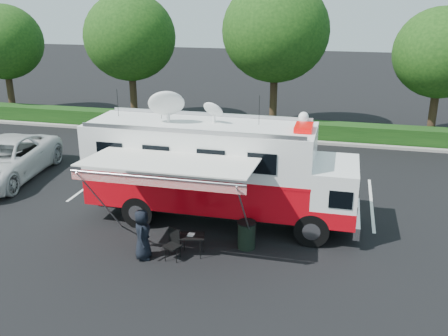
# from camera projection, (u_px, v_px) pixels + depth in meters

# --- Properties ---
(ground_plane) EXTENTS (120.00, 120.00, 0.00)m
(ground_plane) POSITION_uv_depth(u_px,v_px,m) (221.00, 221.00, 18.52)
(ground_plane) COLOR black
(ground_plane) RESTS_ON ground
(back_border) EXTENTS (60.00, 6.14, 8.87)m
(back_border) POSITION_uv_depth(u_px,v_px,m) (295.00, 49.00, 28.44)
(back_border) COLOR #9E998E
(back_border) RESTS_ON ground_plane
(stall_lines) EXTENTS (24.12, 5.50, 0.01)m
(stall_lines) POSITION_uv_depth(u_px,v_px,m) (226.00, 190.00, 21.38)
(stall_lines) COLOR silver
(stall_lines) RESTS_ON ground_plane
(command_truck) EXTENTS (9.72, 2.67, 4.67)m
(command_truck) POSITION_uv_depth(u_px,v_px,m) (218.00, 170.00, 17.88)
(command_truck) COLOR black
(command_truck) RESTS_ON ground_plane
(awning) EXTENTS (5.31, 2.73, 3.20)m
(awning) POSITION_uv_depth(u_px,v_px,m) (168.00, 166.00, 15.19)
(awning) COLOR silver
(awning) RESTS_ON ground_plane
(white_suv) EXTENTS (3.74, 6.86, 1.82)m
(white_suv) POSITION_uv_depth(u_px,v_px,m) (6.00, 179.00, 22.66)
(white_suv) COLOR silver
(white_suv) RESTS_ON ground_plane
(person) EXTENTS (0.70, 0.91, 1.67)m
(person) POSITION_uv_depth(u_px,v_px,m) (144.00, 258.00, 15.91)
(person) COLOR black
(person) RESTS_ON ground_plane
(folding_table) EXTENTS (0.91, 0.73, 0.69)m
(folding_table) POSITION_uv_depth(u_px,v_px,m) (192.00, 237.00, 15.90)
(folding_table) COLOR black
(folding_table) RESTS_ON ground_plane
(folding_chair) EXTENTS (0.61, 0.65, 0.98)m
(folding_chair) POSITION_uv_depth(u_px,v_px,m) (173.00, 241.00, 15.74)
(folding_chair) COLOR black
(folding_chair) RESTS_ON ground_plane
(trash_bin) EXTENTS (0.63, 0.63, 0.94)m
(trash_bin) POSITION_uv_depth(u_px,v_px,m) (247.00, 235.00, 16.40)
(trash_bin) COLOR black
(trash_bin) RESTS_ON ground_plane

